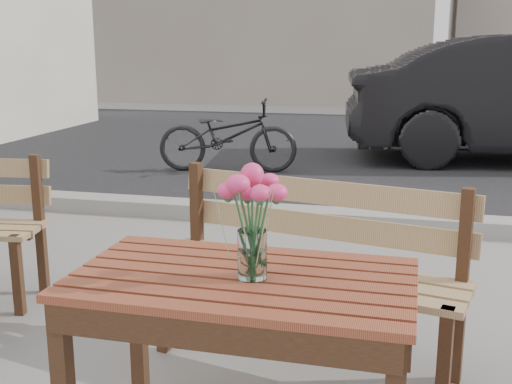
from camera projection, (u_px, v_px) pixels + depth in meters
street at (352, 171)px, 6.97m from camera, size 30.00×8.12×0.12m
main_table at (242, 307)px, 2.06m from camera, size 1.10×0.65×0.67m
main_bench at (312, 248)px, 2.79m from camera, size 1.43×0.70×0.85m
main_vase at (252, 208)px, 1.96m from camera, size 0.20×0.20×0.37m
bicycle at (227, 136)px, 7.03m from camera, size 1.58×0.75×0.80m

